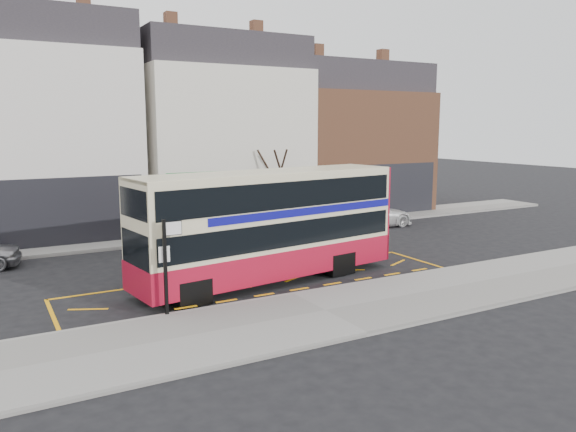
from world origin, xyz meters
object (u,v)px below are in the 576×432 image
double_decker_bus (270,224)px  street_tree_right (270,159)px  car_grey (207,230)px  car_white (370,214)px  bus_stop_post (167,257)px

double_decker_bus → street_tree_right: street_tree_right is taller
car_grey → car_white: (9.46, 0.00, -0.01)m
bus_stop_post → street_tree_right: street_tree_right is taller
bus_stop_post → car_white: size_ratio=0.57×
double_decker_bus → car_grey: 7.09m
bus_stop_post → double_decker_bus: bearing=24.6°
car_grey → street_tree_right: size_ratio=0.79×
double_decker_bus → bus_stop_post: size_ratio=3.65×
car_white → street_tree_right: (-4.93, 2.33, 3.01)m
bus_stop_post → car_white: bus_stop_post is taller
bus_stop_post → street_tree_right: bearing=50.0°
street_tree_right → bus_stop_post: bearing=-128.8°
bus_stop_post → car_grey: 10.22m
bus_stop_post → street_tree_right: (9.15, 11.38, 1.89)m
bus_stop_post → street_tree_right: 14.72m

